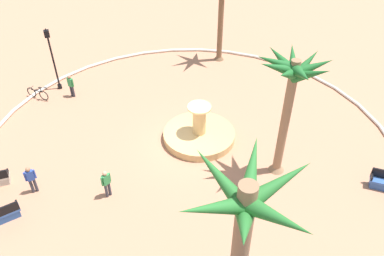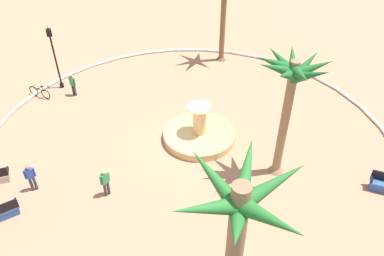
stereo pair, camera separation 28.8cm
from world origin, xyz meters
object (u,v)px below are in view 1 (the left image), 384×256
Objects in this scene: bicycle_red_frame at (38,94)px; person_cyclist_photo at (106,182)px; fountain at (199,134)px; palm_tree_mid_plaza at (291,84)px; person_pedestrian_stroll at (31,178)px; palm_tree_near_fountain at (243,231)px; person_cyclist_helmet at (71,85)px; bench_north at (2,216)px; lamppost at (52,55)px.

person_cyclist_photo is at bearing 106.91° from bicycle_red_frame.
fountain is 6.85m from palm_tree_mid_plaza.
fountain is at bearing -171.80° from person_pedestrian_stroll.
palm_tree_near_fountain is 9.10m from person_cyclist_photo.
person_cyclist_photo is (8.59, -0.99, -4.34)m from palm_tree_mid_plaza.
person_cyclist_helmet is at bearing 168.46° from bicycle_red_frame.
person_cyclist_photo reaches higher than person_pedestrian_stroll.
palm_tree_near_fountain reaches higher than palm_tree_mid_plaza.
palm_tree_mid_plaza reaches higher than bicycle_red_frame.
fountain is 2.59× the size of person_cyclist_helmet.
person_cyclist_helmet is (-3.93, -9.59, 0.54)m from bench_north.
fountain reaches higher than person_pedestrian_stroll.
person_cyclist_helmet is (9.46, -10.59, -4.36)m from palm_tree_mid_plaza.
fountain reaches higher than bench_north.
lamppost is 9.77m from person_pedestrian_stroll.
bicycle_red_frame is (-1.74, -10.03, 0.04)m from bench_north.
person_cyclist_helmet is (4.22, -16.97, -4.17)m from palm_tree_near_fountain.
palm_tree_near_fountain is at bearing 77.25° from fountain.
bench_north is (10.44, 2.72, 0.03)m from fountain.
bench_north is 10.18m from bicycle_red_frame.
palm_tree_near_fountain reaches higher than fountain.
bicycle_red_frame is at bearing -73.09° from person_cyclist_photo.
fountain is 0.94× the size of lamppost.
bench_north is at bearing 73.85° from lamppost.
lamppost is 2.70× the size of person_cyclist_photo.
palm_tree_near_fountain is 19.13m from bicycle_red_frame.
palm_tree_mid_plaza is 4.22× the size of person_cyclist_helmet.
person_pedestrian_stroll is at bearing 8.20° from fountain.
person_pedestrian_stroll is (11.99, -2.42, -4.35)m from palm_tree_mid_plaza.
lamppost is 2.26m from person_cyclist_helmet.
fountain is 11.39m from palm_tree_near_fountain.
lamppost is at bearing -100.51° from person_pedestrian_stroll.
person_cyclist_helmet reaches higher than bicycle_red_frame.
palm_tree_near_fountain reaches higher than person_cyclist_photo.
palm_tree_mid_plaza is (-5.24, -6.38, 0.20)m from palm_tree_near_fountain.
palm_tree_mid_plaza is 1.53× the size of lamppost.
palm_tree_near_fountain is 4.54× the size of person_cyclist_helmet.
person_pedestrian_stroll is at bearing -11.42° from palm_tree_mid_plaza.
fountain is at bearing 139.95° from bicycle_red_frame.
person_cyclist_photo is at bearing 179.83° from bench_north.
fountain is 11.36m from bicycle_red_frame.
palm_tree_mid_plaza is at bearing 168.58° from person_pedestrian_stroll.
person_cyclist_photo is (-3.05, 10.05, 0.53)m from bicycle_red_frame.
person_pedestrian_stroll reaches higher than person_cyclist_helmet.
fountain is 6.30m from person_cyclist_photo.
palm_tree_near_fountain is 4.44× the size of person_cyclist_photo.
fountain is 2.46× the size of bench_north.
person_pedestrian_stroll is at bearing -22.85° from person_cyclist_photo.
person_cyclist_helmet is at bearing -48.23° from palm_tree_mid_plaza.
bench_north is at bearing 67.71° from person_cyclist_helmet.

